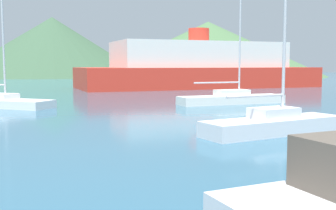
# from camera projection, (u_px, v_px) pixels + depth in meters

# --- Properties ---
(sailboat_middle) EXTENTS (7.68, 2.40, 8.13)m
(sailboat_middle) POSITION_uv_depth(u_px,v_px,m) (232.00, 98.00, 28.57)
(sailboat_middle) COLOR white
(sailboat_middle) RESTS_ON ground_plane
(sailboat_outer) EXTENTS (6.28, 2.96, 6.70)m
(sailboat_outer) POSITION_uv_depth(u_px,v_px,m) (274.00, 123.00, 16.26)
(sailboat_outer) COLOR silver
(sailboat_outer) RESTS_ON ground_plane
(ferry_distant) EXTENTS (28.37, 11.89, 6.82)m
(ferry_distant) POSITION_uv_depth(u_px,v_px,m) (199.00, 68.00, 49.12)
(ferry_distant) COLOR red
(ferry_distant) RESTS_ON ground_plane
(hill_central) EXTENTS (42.60, 42.60, 13.34)m
(hill_central) POSITION_uv_depth(u_px,v_px,m) (53.00, 47.00, 95.66)
(hill_central) COLOR #38563D
(hill_central) RESTS_ON ground_plane
(hill_east) EXTENTS (52.88, 52.88, 12.48)m
(hill_east) POSITION_uv_depth(u_px,v_px,m) (208.00, 49.00, 97.35)
(hill_east) COLOR #476B42
(hill_east) RESTS_ON ground_plane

